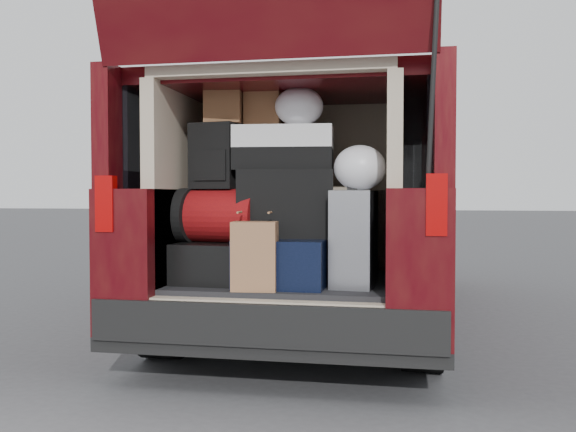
# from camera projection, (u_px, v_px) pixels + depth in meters

# --- Properties ---
(ground) EXTENTS (80.00, 80.00, 0.00)m
(ground) POSITION_uv_depth(u_px,v_px,m) (276.00, 383.00, 3.46)
(ground) COLOR #3B3B3E
(ground) RESTS_ON ground
(minivan) EXTENTS (1.90, 5.35, 2.77)m
(minivan) POSITION_uv_depth(u_px,v_px,m) (320.00, 213.00, 5.25)
(minivan) COLOR black
(minivan) RESTS_ON ground
(load_floor) EXTENTS (1.24, 1.05, 0.55)m
(load_floor) POSITION_uv_depth(u_px,v_px,m) (285.00, 325.00, 3.72)
(load_floor) COLOR black
(load_floor) RESTS_ON ground
(black_hardshell) EXTENTS (0.45, 0.61, 0.24)m
(black_hardshell) POSITION_uv_depth(u_px,v_px,m) (220.00, 261.00, 3.67)
(black_hardshell) COLOR black
(black_hardshell) RESTS_ON load_floor
(navy_hardshell) EXTENTS (0.51, 0.62, 0.27)m
(navy_hardshell) POSITION_uv_depth(u_px,v_px,m) (286.00, 261.00, 3.54)
(navy_hardshell) COLOR black
(navy_hardshell) RESTS_ON load_floor
(silver_roller) EXTENTS (0.25, 0.38, 0.54)m
(silver_roller) POSITION_uv_depth(u_px,v_px,m) (354.00, 239.00, 3.44)
(silver_roller) COLOR white
(silver_roller) RESTS_ON load_floor
(kraft_bag) EXTENTS (0.25, 0.17, 0.37)m
(kraft_bag) POSITION_uv_depth(u_px,v_px,m) (255.00, 256.00, 3.29)
(kraft_bag) COLOR #9A6945
(kraft_bag) RESTS_ON load_floor
(red_duffel) EXTENTS (0.53, 0.39, 0.32)m
(red_duffel) POSITION_uv_depth(u_px,v_px,m) (220.00, 216.00, 3.62)
(red_duffel) COLOR maroon
(red_duffel) RESTS_ON black_hardshell
(black_soft_case) EXTENTS (0.58, 0.39, 0.39)m
(black_soft_case) POSITION_uv_depth(u_px,v_px,m) (286.00, 204.00, 3.58)
(black_soft_case) COLOR black
(black_soft_case) RESTS_ON navy_hardshell
(backpack) EXTENTS (0.30, 0.21, 0.39)m
(backpack) POSITION_uv_depth(u_px,v_px,m) (215.00, 156.00, 3.64)
(backpack) COLOR black
(backpack) RESTS_ON red_duffel
(twotone_duffel) EXTENTS (0.60, 0.34, 0.26)m
(twotone_duffel) POSITION_uv_depth(u_px,v_px,m) (284.00, 149.00, 3.60)
(twotone_duffel) COLOR silver
(twotone_duffel) RESTS_ON black_soft_case
(grocery_sack_lower) EXTENTS (0.23, 0.20, 0.20)m
(grocery_sack_lower) POSITION_uv_depth(u_px,v_px,m) (224.00, 107.00, 3.64)
(grocery_sack_lower) COLOR brown
(grocery_sack_lower) RESTS_ON backpack
(grocery_sack_upper) EXTENTS (0.22, 0.18, 0.22)m
(grocery_sack_upper) POSITION_uv_depth(u_px,v_px,m) (264.00, 111.00, 3.69)
(grocery_sack_upper) COLOR brown
(grocery_sack_upper) RESTS_ON twotone_duffel
(plastic_bag_center) EXTENTS (0.33, 0.32, 0.23)m
(plastic_bag_center) POSITION_uv_depth(u_px,v_px,m) (299.00, 107.00, 3.57)
(plastic_bag_center) COLOR white
(plastic_bag_center) RESTS_ON twotone_duffel
(plastic_bag_right) EXTENTS (0.31, 0.29, 0.25)m
(plastic_bag_right) POSITION_uv_depth(u_px,v_px,m) (360.00, 168.00, 3.39)
(plastic_bag_right) COLOR white
(plastic_bag_right) RESTS_ON silver_roller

